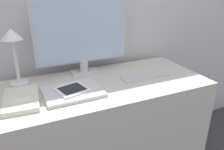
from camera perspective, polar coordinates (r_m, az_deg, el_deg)
desk at (r=1.51m, az=-0.97°, el=-14.78°), size 1.20×0.57×0.74m
monitor at (r=1.40m, az=-7.79°, el=10.53°), size 0.60×0.11×0.48m
keyboard at (r=1.42m, az=8.63°, el=-0.15°), size 0.31×0.10×0.01m
laptop at (r=1.20m, az=-10.21°, el=-4.37°), size 0.31×0.24×0.02m
ereader at (r=1.20m, az=-10.39°, el=-3.71°), size 0.19×0.19×0.01m
desk_lamp at (r=1.32m, az=-24.38°, el=6.70°), size 0.12×0.12×0.33m
notebook at (r=1.19m, az=-22.62°, el=-5.92°), size 0.19×0.29×0.03m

